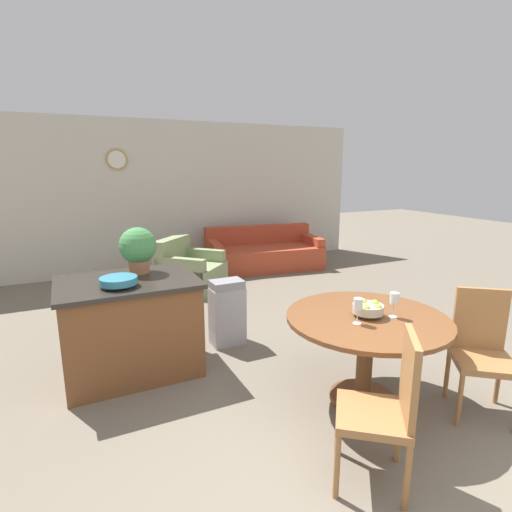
{
  "coord_description": "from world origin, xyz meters",
  "views": [
    {
      "loc": [
        -1.67,
        -1.33,
        1.9
      ],
      "look_at": [
        0.17,
        2.49,
        0.94
      ],
      "focal_mm": 28.0,
      "sensor_mm": 36.0,
      "label": 1
    }
  ],
  "objects_px": {
    "dining_chair_near_left": "(387,404)",
    "kitchen_island": "(131,326)",
    "wine_glass_left": "(358,305)",
    "wine_glass_right": "(394,299)",
    "trash_bin": "(227,312)",
    "armchair": "(189,272)",
    "fruit_bowl": "(368,308)",
    "potted_plant": "(138,248)",
    "dining_table": "(366,336)",
    "couch": "(263,254)",
    "dining_chair_near_right": "(482,347)",
    "teal_bowl": "(119,281)"
  },
  "relations": [
    {
      "from": "armchair",
      "to": "fruit_bowl",
      "type": "bearing_deg",
      "value": -128.41
    },
    {
      "from": "dining_table",
      "to": "dining_chair_near_left",
      "type": "relative_size",
      "value": 1.32
    },
    {
      "from": "dining_chair_near_left",
      "to": "trash_bin",
      "type": "relative_size",
      "value": 1.36
    },
    {
      "from": "kitchen_island",
      "to": "couch",
      "type": "bearing_deg",
      "value": 45.88
    },
    {
      "from": "fruit_bowl",
      "to": "wine_glass_right",
      "type": "xyz_separation_m",
      "value": [
        0.17,
        -0.1,
        0.08
      ]
    },
    {
      "from": "potted_plant",
      "to": "trash_bin",
      "type": "relative_size",
      "value": 0.62
    },
    {
      "from": "dining_chair_near_left",
      "to": "dining_chair_near_right",
      "type": "distance_m",
      "value": 1.24
    },
    {
      "from": "fruit_bowl",
      "to": "wine_glass_left",
      "type": "height_order",
      "value": "wine_glass_left"
    },
    {
      "from": "wine_glass_left",
      "to": "couch",
      "type": "bearing_deg",
      "value": 72.03
    },
    {
      "from": "wine_glass_left",
      "to": "kitchen_island",
      "type": "distance_m",
      "value": 2.08
    },
    {
      "from": "dining_chair_near_left",
      "to": "fruit_bowl",
      "type": "relative_size",
      "value": 4.03
    },
    {
      "from": "wine_glass_left",
      "to": "wine_glass_right",
      "type": "height_order",
      "value": "same"
    },
    {
      "from": "potted_plant",
      "to": "trash_bin",
      "type": "bearing_deg",
      "value": -2.74
    },
    {
      "from": "wine_glass_left",
      "to": "potted_plant",
      "type": "height_order",
      "value": "potted_plant"
    },
    {
      "from": "couch",
      "to": "dining_chair_near_right",
      "type": "bearing_deg",
      "value": -88.19
    },
    {
      "from": "wine_glass_right",
      "to": "armchair",
      "type": "bearing_deg",
      "value": 98.73
    },
    {
      "from": "dining_chair_near_left",
      "to": "fruit_bowl",
      "type": "distance_m",
      "value": 0.92
    },
    {
      "from": "potted_plant",
      "to": "teal_bowl",
      "type": "bearing_deg",
      "value": -121.36
    },
    {
      "from": "dining_table",
      "to": "kitchen_island",
      "type": "relative_size",
      "value": 1.05
    },
    {
      "from": "dining_chair_near_left",
      "to": "wine_glass_left",
      "type": "distance_m",
      "value": 0.8
    },
    {
      "from": "dining_chair_near_left",
      "to": "wine_glass_right",
      "type": "xyz_separation_m",
      "value": [
        0.64,
        0.63,
        0.36
      ]
    },
    {
      "from": "dining_chair_near_right",
      "to": "wine_glass_left",
      "type": "height_order",
      "value": "dining_chair_near_right"
    },
    {
      "from": "kitchen_island",
      "to": "trash_bin",
      "type": "height_order",
      "value": "kitchen_island"
    },
    {
      "from": "potted_plant",
      "to": "couch",
      "type": "xyz_separation_m",
      "value": [
        2.73,
        2.75,
        -0.87
      ]
    },
    {
      "from": "wine_glass_left",
      "to": "armchair",
      "type": "bearing_deg",
      "value": 93.52
    },
    {
      "from": "fruit_bowl",
      "to": "dining_chair_near_left",
      "type": "bearing_deg",
      "value": -122.9
    },
    {
      "from": "wine_glass_right",
      "to": "dining_table",
      "type": "bearing_deg",
      "value": 148.57
    },
    {
      "from": "dining_table",
      "to": "wine_glass_left",
      "type": "xyz_separation_m",
      "value": [
        -0.18,
        -0.09,
        0.31
      ]
    },
    {
      "from": "wine_glass_right",
      "to": "teal_bowl",
      "type": "distance_m",
      "value": 2.27
    },
    {
      "from": "wine_glass_left",
      "to": "teal_bowl",
      "type": "bearing_deg",
      "value": 141.23
    },
    {
      "from": "dining_table",
      "to": "couch",
      "type": "relative_size",
      "value": 0.58
    },
    {
      "from": "dining_table",
      "to": "couch",
      "type": "bearing_deg",
      "value": 73.83
    },
    {
      "from": "dining_chair_near_left",
      "to": "kitchen_island",
      "type": "distance_m",
      "value": 2.37
    },
    {
      "from": "fruit_bowl",
      "to": "potted_plant",
      "type": "distance_m",
      "value": 2.17
    },
    {
      "from": "wine_glass_left",
      "to": "teal_bowl",
      "type": "xyz_separation_m",
      "value": [
        -1.54,
        1.24,
        0.06
      ]
    },
    {
      "from": "dining_table",
      "to": "wine_glass_right",
      "type": "height_order",
      "value": "wine_glass_right"
    },
    {
      "from": "dining_table",
      "to": "kitchen_island",
      "type": "bearing_deg",
      "value": 140.53
    },
    {
      "from": "dining_table",
      "to": "potted_plant",
      "type": "distance_m",
      "value": 2.21
    },
    {
      "from": "trash_bin",
      "to": "couch",
      "type": "relative_size",
      "value": 0.32
    },
    {
      "from": "wine_glass_left",
      "to": "armchair",
      "type": "xyz_separation_m",
      "value": [
        -0.23,
        3.69,
        -0.61
      ]
    },
    {
      "from": "dining_chair_near_right",
      "to": "potted_plant",
      "type": "xyz_separation_m",
      "value": [
        -2.21,
        2.02,
        0.61
      ]
    },
    {
      "from": "dining_chair_near_right",
      "to": "kitchen_island",
      "type": "xyz_separation_m",
      "value": [
        -2.36,
        1.81,
        -0.08
      ]
    },
    {
      "from": "teal_bowl",
      "to": "trash_bin",
      "type": "height_order",
      "value": "teal_bowl"
    },
    {
      "from": "potted_plant",
      "to": "couch",
      "type": "distance_m",
      "value": 3.97
    },
    {
      "from": "dining_chair_near_right",
      "to": "fruit_bowl",
      "type": "bearing_deg",
      "value": 5.04
    },
    {
      "from": "trash_bin",
      "to": "couch",
      "type": "xyz_separation_m",
      "value": [
        1.85,
        2.8,
        -0.08
      ]
    },
    {
      "from": "dining_table",
      "to": "couch",
      "type": "height_order",
      "value": "couch"
    },
    {
      "from": "wine_glass_right",
      "to": "teal_bowl",
      "type": "relative_size",
      "value": 0.64
    },
    {
      "from": "dining_chair_near_left",
      "to": "teal_bowl",
      "type": "relative_size",
      "value": 3.09
    },
    {
      "from": "dining_table",
      "to": "wine_glass_right",
      "type": "distance_m",
      "value": 0.37
    }
  ]
}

